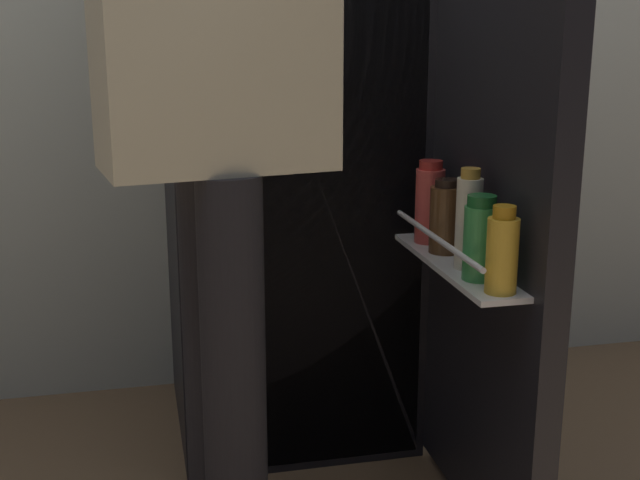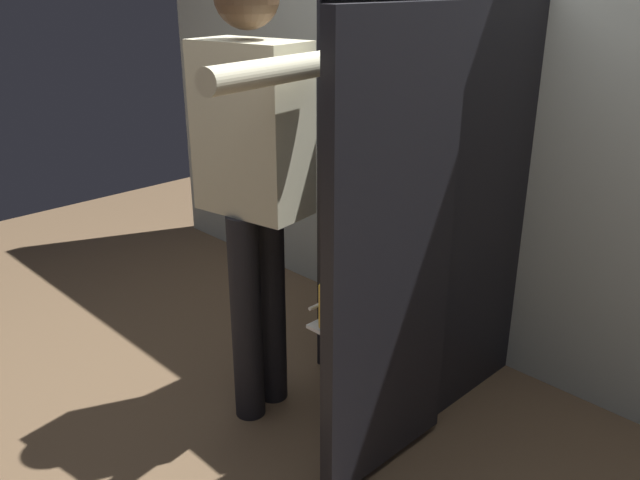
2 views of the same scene
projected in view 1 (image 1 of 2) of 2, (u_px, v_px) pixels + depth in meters
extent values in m
cube|color=black|center=(284.00, 136.00, 2.23)|extent=(0.62, 0.61, 1.64)
cube|color=white|center=(307.00, 152.00, 1.95)|extent=(0.58, 0.01, 1.60)
cube|color=white|center=(303.00, 101.00, 1.96)|extent=(0.54, 0.09, 0.01)
cube|color=black|center=(495.00, 172.00, 1.74)|extent=(0.06, 0.59, 1.57)
cube|color=white|center=(455.00, 265.00, 1.77)|extent=(0.10, 0.51, 0.01)
cylinder|color=silver|center=(436.00, 238.00, 1.75)|extent=(0.01, 0.49, 0.01)
cylinder|color=#EDE5CC|center=(468.00, 224.00, 1.70)|extent=(0.05, 0.05, 0.19)
cylinder|color=#B78933|center=(471.00, 173.00, 1.67)|extent=(0.04, 0.04, 0.02)
cylinder|color=gold|center=(502.00, 256.00, 1.55)|extent=(0.06, 0.06, 0.14)
cylinder|color=#BC8419|center=(504.00, 212.00, 1.53)|extent=(0.04, 0.04, 0.02)
cylinder|color=#DB4C47|center=(430.00, 206.00, 1.91)|extent=(0.07, 0.07, 0.17)
cylinder|color=#B22D28|center=(431.00, 165.00, 1.88)|extent=(0.05, 0.05, 0.02)
cylinder|color=brown|center=(446.00, 220.00, 1.82)|extent=(0.07, 0.07, 0.15)
cylinder|color=black|center=(447.00, 183.00, 1.80)|extent=(0.05, 0.05, 0.02)
cylinder|color=green|center=(480.00, 243.00, 1.63)|extent=(0.07, 0.07, 0.15)
cylinder|color=#195B28|center=(482.00, 201.00, 1.61)|extent=(0.06, 0.06, 0.02)
cylinder|color=red|center=(346.00, 76.00, 1.97)|extent=(0.08, 0.08, 0.10)
cylinder|color=black|center=(214.00, 371.00, 1.69)|extent=(0.12, 0.12, 0.86)
cylinder|color=black|center=(235.00, 400.00, 1.56)|extent=(0.12, 0.12, 0.86)
cylinder|color=beige|center=(185.00, 10.00, 1.63)|extent=(0.08, 0.08, 0.57)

